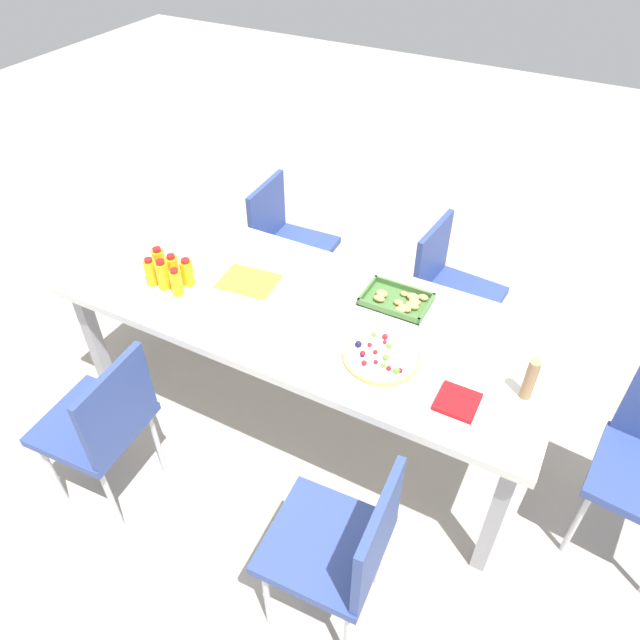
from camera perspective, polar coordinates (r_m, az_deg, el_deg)
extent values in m
plane|color=#B2A899|center=(3.10, -1.29, -9.46)|extent=(12.00, 12.00, 0.00)
cube|color=silver|center=(2.58, -1.54, 0.99)|extent=(2.20, 0.86, 0.04)
cube|color=#99999E|center=(3.16, -20.99, -2.30)|extent=(0.06, 0.06, 0.71)
cube|color=#99999E|center=(2.45, 16.67, -18.00)|extent=(0.06, 0.06, 0.71)
cube|color=#99999E|center=(3.52, -13.27, 4.50)|extent=(0.06, 0.06, 0.71)
cube|color=#99999E|center=(2.89, 20.27, -7.01)|extent=(0.06, 0.06, 0.71)
cube|color=#33478C|center=(3.47, -2.33, 6.97)|extent=(0.42, 0.42, 0.04)
cube|color=#33478C|center=(3.44, -5.20, 10.31)|extent=(0.05, 0.38, 0.38)
cylinder|color=silver|center=(3.67, 1.15, 4.47)|extent=(0.02, 0.02, 0.41)
cylinder|color=silver|center=(3.44, -1.06, 1.60)|extent=(0.02, 0.02, 0.41)
cylinder|color=silver|center=(3.79, -3.29, 5.70)|extent=(0.02, 0.02, 0.41)
cylinder|color=silver|center=(3.56, -5.69, 2.99)|extent=(0.02, 0.02, 0.41)
cylinder|color=silver|center=(2.72, 23.67, -17.79)|extent=(0.02, 0.02, 0.41)
cylinder|color=silver|center=(2.92, 25.35, -12.99)|extent=(0.02, 0.02, 0.41)
cube|color=#33478C|center=(2.20, 0.47, -21.01)|extent=(0.42, 0.42, 0.04)
cube|color=#33478C|center=(2.00, 5.65, -20.32)|extent=(0.05, 0.38, 0.38)
cylinder|color=silver|center=(2.39, -5.19, -25.35)|extent=(0.02, 0.02, 0.41)
cylinder|color=silver|center=(2.51, -1.48, -19.35)|extent=(0.02, 0.02, 0.41)
cylinder|color=silver|center=(2.33, 2.65, -28.43)|extent=(0.02, 0.02, 0.41)
cylinder|color=silver|center=(2.46, 5.77, -21.98)|extent=(0.02, 0.02, 0.41)
cube|color=#33478C|center=(2.67, -21.31, -9.39)|extent=(0.43, 0.43, 0.04)
cube|color=#33478C|center=(2.43, -19.14, -8.09)|extent=(0.06, 0.38, 0.38)
cylinder|color=silver|center=(2.89, -24.59, -13.48)|extent=(0.02, 0.02, 0.41)
cylinder|color=silver|center=(3.00, -20.51, -9.24)|extent=(0.02, 0.02, 0.41)
cylinder|color=silver|center=(2.72, -19.66, -16.24)|extent=(0.02, 0.02, 0.41)
cylinder|color=silver|center=(2.83, -15.58, -11.55)|extent=(0.02, 0.02, 0.41)
cube|color=#33478C|center=(3.18, 13.46, 2.17)|extent=(0.43, 0.43, 0.04)
cube|color=#33478C|center=(3.12, 10.88, 6.07)|extent=(0.06, 0.38, 0.38)
cylinder|color=silver|center=(3.43, 16.30, -0.56)|extent=(0.02, 0.02, 0.41)
cylinder|color=silver|center=(3.19, 14.32, -3.76)|extent=(0.02, 0.02, 0.41)
cylinder|color=silver|center=(3.49, 11.46, 1.33)|extent=(0.02, 0.02, 0.41)
cylinder|color=silver|center=(3.26, 9.17, -1.67)|extent=(0.02, 0.02, 0.41)
cylinder|color=#FAAB14|center=(2.76, -16.16, 4.46)|extent=(0.05, 0.05, 0.12)
cylinder|color=red|center=(2.73, -16.43, 5.62)|extent=(0.04, 0.04, 0.02)
cylinder|color=#F9AC14|center=(2.72, -15.07, 4.21)|extent=(0.06, 0.06, 0.13)
cylinder|color=red|center=(2.68, -15.34, 5.47)|extent=(0.04, 0.04, 0.02)
cylinder|color=#FAAE14|center=(2.67, -13.83, 3.52)|extent=(0.05, 0.05, 0.12)
cylinder|color=red|center=(2.63, -14.06, 4.68)|extent=(0.03, 0.03, 0.02)
cylinder|color=#F9AD14|center=(2.81, -15.38, 5.39)|extent=(0.06, 0.06, 0.13)
cylinder|color=red|center=(2.77, -15.65, 6.63)|extent=(0.04, 0.04, 0.02)
cylinder|color=#FAAE14|center=(2.76, -14.14, 4.85)|extent=(0.06, 0.06, 0.12)
cylinder|color=red|center=(2.72, -14.37, 6.01)|extent=(0.04, 0.04, 0.02)
cylinder|color=#F8AD14|center=(2.72, -12.81, 4.48)|extent=(0.06, 0.06, 0.12)
cylinder|color=red|center=(2.68, -13.03, 5.65)|extent=(0.04, 0.04, 0.02)
cylinder|color=tan|center=(2.33, 6.00, -3.63)|extent=(0.31, 0.31, 0.02)
cylinder|color=white|center=(2.32, 6.02, -3.41)|extent=(0.28, 0.28, 0.01)
sphere|color=red|center=(2.36, 6.34, -2.16)|extent=(0.02, 0.02, 0.02)
sphere|color=red|center=(2.25, 6.72, -4.71)|extent=(0.02, 0.02, 0.02)
sphere|color=red|center=(2.31, 5.42, -3.13)|extent=(0.02, 0.02, 0.02)
sphere|color=#66B238|center=(2.26, 6.19, -4.43)|extent=(0.02, 0.02, 0.02)
sphere|color=red|center=(2.27, 5.47, -4.10)|extent=(0.02, 0.02, 0.02)
sphere|color=#66B238|center=(2.29, 6.45, -3.65)|extent=(0.03, 0.03, 0.03)
sphere|color=#1E1947|center=(2.30, 4.17, -3.48)|extent=(0.02, 0.02, 0.02)
sphere|color=#66B238|center=(2.34, 6.75, -2.51)|extent=(0.02, 0.02, 0.02)
sphere|color=red|center=(2.38, 6.37, -1.63)|extent=(0.02, 0.02, 0.02)
sphere|color=#66B238|center=(2.25, 7.45, -4.93)|extent=(0.03, 0.03, 0.03)
sphere|color=red|center=(2.34, 4.88, -2.42)|extent=(0.02, 0.02, 0.02)
sphere|color=#66B238|center=(2.39, 5.29, -1.42)|extent=(0.02, 0.02, 0.02)
sphere|color=red|center=(2.27, 4.34, -4.20)|extent=(0.02, 0.02, 0.02)
sphere|color=#1E1947|center=(2.34, 3.77, -2.37)|extent=(0.03, 0.03, 0.03)
sphere|color=red|center=(2.30, 4.19, -3.27)|extent=(0.02, 0.02, 0.02)
sphere|color=red|center=(2.25, 7.82, -4.91)|extent=(0.02, 0.02, 0.02)
cube|color=#477238|center=(2.60, 7.43, 1.78)|extent=(0.29, 0.20, 0.01)
cube|color=#477238|center=(2.52, 6.65, 0.83)|extent=(0.29, 0.01, 0.03)
cube|color=#477238|center=(2.66, 8.23, 3.13)|extent=(0.29, 0.01, 0.03)
cube|color=#477238|center=(2.63, 4.63, 2.93)|extent=(0.01, 0.20, 0.03)
cube|color=#477238|center=(2.56, 10.35, 1.07)|extent=(0.01, 0.20, 0.03)
ellipsoid|color=tan|center=(2.55, 8.15, 1.20)|extent=(0.05, 0.04, 0.03)
ellipsoid|color=tan|center=(2.53, 7.81, 0.96)|extent=(0.04, 0.03, 0.03)
ellipsoid|color=tan|center=(2.57, 7.66, 1.70)|extent=(0.04, 0.03, 0.02)
ellipsoid|color=tan|center=(2.54, 8.37, 1.08)|extent=(0.05, 0.03, 0.03)
ellipsoid|color=tan|center=(2.62, 10.04, 2.18)|extent=(0.05, 0.03, 0.03)
ellipsoid|color=tan|center=(2.61, 6.05, 2.58)|extent=(0.06, 0.04, 0.03)
ellipsoid|color=tan|center=(2.56, 9.11, 1.35)|extent=(0.05, 0.04, 0.03)
ellipsoid|color=tan|center=(2.58, 5.79, 2.11)|extent=(0.05, 0.04, 0.03)
ellipsoid|color=tan|center=(2.58, 9.23, 1.77)|extent=(0.05, 0.04, 0.03)
ellipsoid|color=tan|center=(2.56, 8.92, 1.42)|extent=(0.05, 0.04, 0.03)
ellipsoid|color=tan|center=(2.61, 9.05, 2.25)|extent=(0.06, 0.04, 0.03)
ellipsoid|color=tan|center=(2.63, 8.22, 2.54)|extent=(0.04, 0.03, 0.02)
ellipsoid|color=tan|center=(2.57, 8.99, 1.38)|extent=(0.03, 0.02, 0.02)
cylinder|color=silver|center=(2.53, -2.32, 0.71)|extent=(0.20, 0.20, 0.00)
cylinder|color=silver|center=(2.52, -2.32, 0.80)|extent=(0.20, 0.20, 0.00)
cylinder|color=silver|center=(2.52, -2.33, 0.88)|extent=(0.20, 0.20, 0.00)
cylinder|color=silver|center=(2.52, -2.33, 0.97)|extent=(0.20, 0.20, 0.00)
cylinder|color=silver|center=(2.51, -2.33, 1.06)|extent=(0.20, 0.20, 0.00)
cube|color=red|center=(2.21, 13.26, -7.77)|extent=(0.15, 0.15, 0.02)
cylinder|color=#9E7A56|center=(2.25, 19.82, -5.48)|extent=(0.04, 0.04, 0.18)
cube|color=yellow|center=(2.72, -7.00, 3.78)|extent=(0.28, 0.23, 0.01)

